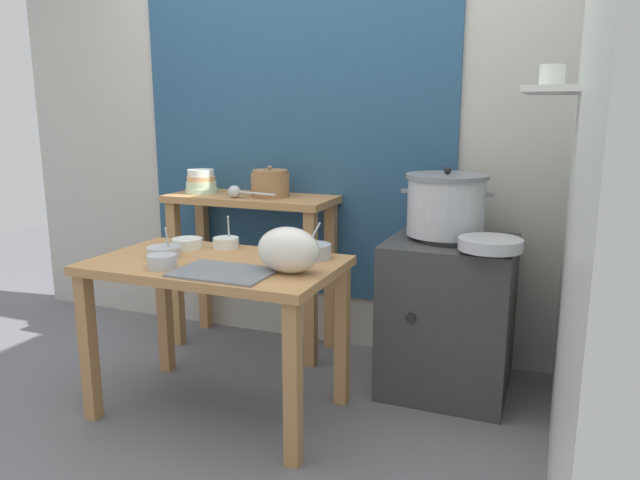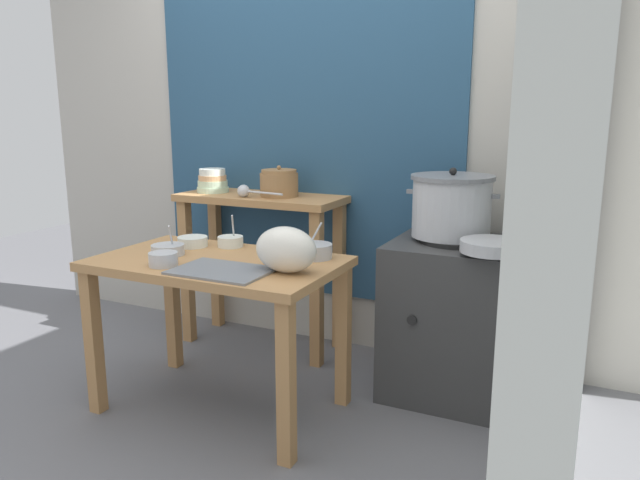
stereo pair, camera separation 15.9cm
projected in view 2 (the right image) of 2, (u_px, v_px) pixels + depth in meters
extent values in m
plane|color=slate|center=(231.00, 416.00, 2.75)|extent=(9.00, 9.00, 0.00)
cube|color=#B2ADA3|center=(347.00, 124.00, 3.41)|extent=(4.40, 0.10, 2.60)
cube|color=navy|center=(303.00, 115.00, 3.45)|extent=(1.90, 0.02, 2.10)
cube|color=silver|center=(592.00, 132.00, 2.07)|extent=(0.10, 3.20, 2.60)
cube|color=silver|center=(554.00, 90.00, 2.28)|extent=(0.20, 0.56, 0.02)
cylinder|color=silver|center=(552.00, 74.00, 2.11)|extent=(0.09, 0.09, 0.07)
cylinder|color=silver|center=(555.00, 76.00, 2.25)|extent=(0.08, 0.08, 0.07)
cylinder|color=#B7D1AD|center=(559.00, 78.00, 2.40)|extent=(0.07, 0.07, 0.07)
cube|color=#B27F4C|center=(217.00, 264.00, 2.69)|extent=(1.10, 0.66, 0.04)
cube|color=#B27F4C|center=(94.00, 342.00, 2.73)|extent=(0.06, 0.06, 0.68)
cube|color=#B27F4C|center=(286.00, 384.00, 2.31)|extent=(0.06, 0.06, 0.68)
cube|color=#B27F4C|center=(173.00, 307.00, 3.23)|extent=(0.06, 0.06, 0.68)
cube|color=#B27F4C|center=(343.00, 336.00, 2.81)|extent=(0.06, 0.06, 0.68)
cube|color=#B27F4C|center=(260.00, 198.00, 3.43)|extent=(0.96, 0.40, 0.04)
cube|color=#B27F4C|center=(187.00, 272.00, 3.58)|extent=(0.06, 0.06, 0.86)
cube|color=#B27F4C|center=(317.00, 290.00, 3.22)|extent=(0.06, 0.06, 0.86)
cube|color=#B27F4C|center=(216.00, 261.00, 3.84)|extent=(0.06, 0.06, 0.86)
cube|color=#B27F4C|center=(339.00, 276.00, 3.48)|extent=(0.06, 0.06, 0.86)
cube|color=#383838|center=(453.00, 318.00, 2.94)|extent=(0.60, 0.60, 0.76)
cylinder|color=black|center=(457.00, 240.00, 2.85)|extent=(0.36, 0.36, 0.02)
cylinder|color=black|center=(412.00, 320.00, 2.70)|extent=(0.04, 0.02, 0.04)
cylinder|color=#B7BABF|center=(451.00, 208.00, 2.86)|extent=(0.37, 0.37, 0.28)
cylinder|color=slate|center=(453.00, 177.00, 2.83)|extent=(0.39, 0.39, 0.02)
sphere|color=black|center=(453.00, 171.00, 2.82)|extent=(0.04, 0.04, 0.04)
cube|color=slate|center=(411.00, 191.00, 2.93)|extent=(0.04, 0.02, 0.02)
cube|color=slate|center=(496.00, 196.00, 2.76)|extent=(0.04, 0.02, 0.02)
cylinder|color=olive|center=(279.00, 185.00, 3.36)|extent=(0.21, 0.21, 0.13)
cylinder|color=olive|center=(279.00, 171.00, 3.35)|extent=(0.20, 0.20, 0.02)
sphere|color=olive|center=(279.00, 167.00, 3.34)|extent=(0.02, 0.02, 0.02)
cylinder|color=#B7D1AD|center=(213.00, 189.00, 3.55)|extent=(0.19, 0.19, 0.03)
cylinder|color=#B7D1AD|center=(213.00, 184.00, 3.54)|extent=(0.17, 0.17, 0.04)
cylinder|color=tan|center=(212.00, 178.00, 3.53)|extent=(0.16, 0.16, 0.03)
cylinder|color=silver|center=(212.00, 172.00, 3.53)|extent=(0.15, 0.15, 0.04)
sphere|color=#B7BABF|center=(244.00, 191.00, 3.34)|extent=(0.07, 0.07, 0.07)
cylinder|color=#B7BABF|center=(265.00, 193.00, 3.25)|extent=(0.23, 0.05, 0.01)
cube|color=slate|center=(222.00, 271.00, 2.48)|extent=(0.40, 0.28, 0.01)
ellipsoid|color=silver|center=(286.00, 249.00, 2.46)|extent=(0.27, 0.17, 0.19)
cylinder|color=#B7BABF|center=(493.00, 246.00, 2.56)|extent=(0.28, 0.28, 0.05)
cylinder|color=silver|center=(230.00, 242.00, 2.93)|extent=(0.12, 0.12, 0.05)
cylinder|color=#BFB28C|center=(230.00, 238.00, 2.93)|extent=(0.11, 0.11, 0.01)
cylinder|color=#B7BABF|center=(233.00, 230.00, 2.92)|extent=(0.05, 0.09, 0.16)
cylinder|color=#B7BABF|center=(314.00, 251.00, 2.71)|extent=(0.17, 0.17, 0.07)
cylinder|color=maroon|center=(314.00, 245.00, 2.70)|extent=(0.14, 0.14, 0.01)
cylinder|color=#B7BABF|center=(312.00, 240.00, 2.72)|extent=(0.07, 0.08, 0.16)
cylinder|color=#B7BABF|center=(168.00, 250.00, 2.77)|extent=(0.15, 0.15, 0.05)
cylinder|color=maroon|center=(168.00, 246.00, 2.76)|extent=(0.13, 0.13, 0.01)
cylinder|color=#B7BABF|center=(171.00, 239.00, 2.76)|extent=(0.05, 0.09, 0.14)
cylinder|color=silver|center=(193.00, 242.00, 2.94)|extent=(0.15, 0.15, 0.05)
cylinder|color=beige|center=(192.00, 238.00, 2.93)|extent=(0.12, 0.12, 0.01)
cylinder|color=#B7BABF|center=(163.00, 259.00, 2.57)|extent=(0.12, 0.12, 0.06)
cylinder|color=#337238|center=(163.00, 254.00, 2.57)|extent=(0.11, 0.11, 0.01)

